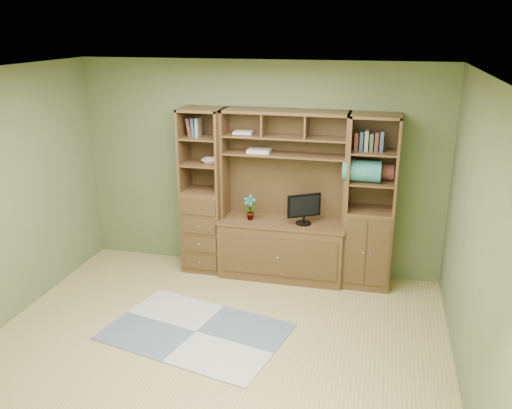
% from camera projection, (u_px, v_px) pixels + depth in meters
% --- Properties ---
extents(room, '(4.60, 4.10, 2.64)m').
position_uv_depth(room, '(209.00, 223.00, 4.81)').
color(room, tan).
rests_on(room, ground).
extents(center_hutch, '(1.54, 0.53, 2.05)m').
position_uv_depth(center_hutch, '(283.00, 198.00, 6.43)').
color(center_hutch, '#54361D').
rests_on(center_hutch, ground).
extents(left_tower, '(0.50, 0.45, 2.05)m').
position_uv_depth(left_tower, '(204.00, 191.00, 6.68)').
color(left_tower, '#54361D').
rests_on(left_tower, ground).
extents(right_tower, '(0.55, 0.45, 2.05)m').
position_uv_depth(right_tower, '(370.00, 203.00, 6.24)').
color(right_tower, '#54361D').
rests_on(right_tower, ground).
extents(rug, '(1.97, 1.53, 0.01)m').
position_uv_depth(rug, '(196.00, 332.00, 5.52)').
color(rug, gray).
rests_on(rug, ground).
extents(monitor, '(0.45, 0.38, 0.51)m').
position_uv_depth(monitor, '(304.00, 204.00, 6.35)').
color(monitor, black).
rests_on(monitor, center_hutch).
extents(orchid, '(0.16, 0.11, 0.31)m').
position_uv_depth(orchid, '(250.00, 208.00, 6.52)').
color(orchid, brown).
rests_on(orchid, center_hutch).
extents(magazines, '(0.26, 0.19, 0.04)m').
position_uv_depth(magazines, '(259.00, 151.00, 6.41)').
color(magazines, beige).
rests_on(magazines, center_hutch).
extents(bowl, '(0.21, 0.21, 0.05)m').
position_uv_depth(bowl, '(210.00, 161.00, 6.54)').
color(bowl, white).
rests_on(bowl, left_tower).
extents(blanket_teal, '(0.42, 0.25, 0.25)m').
position_uv_depth(blanket_teal, '(362.00, 171.00, 6.10)').
color(blanket_teal, '#2E7971').
rests_on(blanket_teal, right_tower).
extents(blanket_red, '(0.34, 0.19, 0.19)m').
position_uv_depth(blanket_red, '(379.00, 171.00, 6.19)').
color(blanket_red, brown).
rests_on(blanket_red, right_tower).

